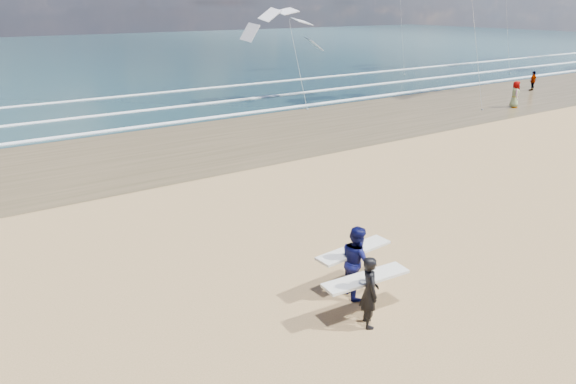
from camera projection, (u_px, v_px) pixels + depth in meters
wet_sand_strip at (409, 108)px, 36.06m from camera, size 220.00×12.00×0.01m
ocean at (147, 51)px, 78.13m from camera, size 220.00×100.00×0.02m
foam_breakers at (322, 89)px, 43.92m from camera, size 220.00×11.70×0.05m
surfer_near at (369, 290)px, 11.63m from camera, size 2.23×1.07×1.74m
surfer_far at (356, 261)px, 12.82m from camera, size 2.23×1.22×1.88m
beachgoer_0 at (515, 94)px, 36.12m from camera, size 1.06×1.05×1.84m
beachgoer_1 at (533, 81)px, 43.12m from camera, size 0.97×0.46×1.61m
kite_1 at (293, 39)px, 36.67m from camera, size 6.80×4.85×7.73m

